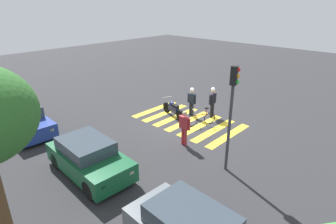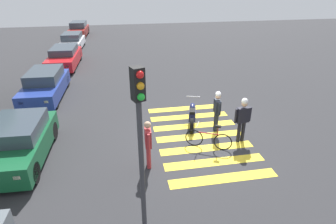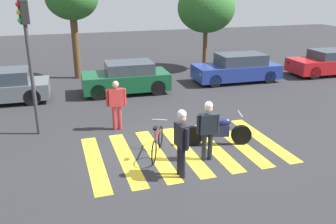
# 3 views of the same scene
# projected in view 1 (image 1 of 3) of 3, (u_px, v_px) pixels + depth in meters

# --- Properties ---
(ground_plane) EXTENTS (60.00, 60.00, 0.00)m
(ground_plane) POSITION_uv_depth(u_px,v_px,m) (188.00, 121.00, 15.91)
(ground_plane) COLOR #2B2B2D
(police_motorcycle) EXTENTS (2.11, 0.85, 1.03)m
(police_motorcycle) POSITION_uv_depth(u_px,v_px,m) (173.00, 109.00, 16.39)
(police_motorcycle) COLOR black
(police_motorcycle) RESTS_ON ground_plane
(leaning_bicycle) EXTENTS (0.82, 1.60, 1.00)m
(leaning_bicycle) POSITION_uv_depth(u_px,v_px,m) (201.00, 119.00, 15.25)
(leaning_bicycle) COLOR black
(leaning_bicycle) RESTS_ON ground_plane
(officer_on_foot) EXTENTS (0.66, 0.24, 1.75)m
(officer_on_foot) POSITION_uv_depth(u_px,v_px,m) (192.00, 100.00, 16.30)
(officer_on_foot) COLOR #1E232D
(officer_on_foot) RESTS_ON ground_plane
(officer_by_motorcycle) EXTENTS (0.25, 0.68, 1.84)m
(officer_by_motorcycle) POSITION_uv_depth(u_px,v_px,m) (213.00, 100.00, 16.07)
(officer_by_motorcycle) COLOR black
(officer_by_motorcycle) RESTS_ON ground_plane
(pedestrian_bystander) EXTENTS (0.69, 0.23, 1.73)m
(pedestrian_bystander) POSITION_uv_depth(u_px,v_px,m) (184.00, 126.00, 12.96)
(pedestrian_bystander) COLOR #B22D33
(pedestrian_bystander) RESTS_ON ground_plane
(crosswalk_stripes) EXTENTS (5.85, 3.58, 0.01)m
(crosswalk_stripes) POSITION_uv_depth(u_px,v_px,m) (188.00, 121.00, 15.91)
(crosswalk_stripes) COLOR yellow
(crosswalk_stripes) RESTS_ON ground_plane
(car_green_compact) EXTENTS (3.98, 1.97, 1.43)m
(car_green_compact) POSITION_uv_depth(u_px,v_px,m) (89.00, 158.00, 10.91)
(car_green_compact) COLOR black
(car_green_compact) RESTS_ON ground_plane
(car_blue_hatchback) EXTENTS (4.45, 1.93, 1.43)m
(car_blue_hatchback) POSITION_uv_depth(u_px,v_px,m) (23.00, 119.00, 14.44)
(car_blue_hatchback) COLOR black
(car_blue_hatchback) RESTS_ON ground_plane
(traffic_light_pole) EXTENTS (0.36, 0.31, 4.31)m
(traffic_light_pole) POSITION_uv_depth(u_px,v_px,m) (232.00, 103.00, 10.32)
(traffic_light_pole) COLOR #38383D
(traffic_light_pole) RESTS_ON ground_plane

